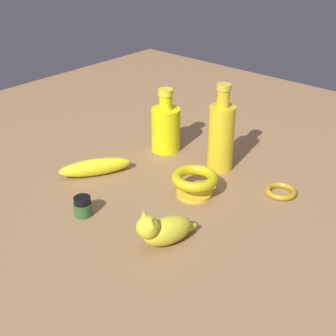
# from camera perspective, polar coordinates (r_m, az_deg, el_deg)

# --- Properties ---
(ground) EXTENTS (2.00, 2.00, 0.00)m
(ground) POSITION_cam_1_polar(r_m,az_deg,el_deg) (1.16, 0.00, -3.36)
(ground) COLOR #936D47
(nail_polish_jar) EXTENTS (0.04, 0.04, 0.05)m
(nail_polish_jar) POSITION_cam_1_polar(r_m,az_deg,el_deg) (1.10, -10.15, -4.52)
(nail_polish_jar) COLOR #315D2A
(nail_polish_jar) RESTS_ON ground
(bottle_tall) EXTENTS (0.07, 0.07, 0.24)m
(bottle_tall) POSITION_cam_1_polar(r_m,az_deg,el_deg) (1.25, 6.37, 3.93)
(bottle_tall) COLOR yellow
(bottle_tall) RESTS_ON ground
(banana) EXTENTS (0.19, 0.13, 0.04)m
(banana) POSITION_cam_1_polar(r_m,az_deg,el_deg) (1.26, -8.67, 0.10)
(banana) COLOR yellow
(banana) RESTS_ON ground
(cat_figurine) EXTENTS (0.14, 0.09, 0.09)m
(cat_figurine) POSITION_cam_1_polar(r_m,az_deg,el_deg) (0.99, -0.57, -7.34)
(cat_figurine) COLOR gold
(cat_figurine) RESTS_ON ground
(bangle) EXTENTS (0.08, 0.08, 0.01)m
(bangle) POSITION_cam_1_polar(r_m,az_deg,el_deg) (1.20, 13.32, -2.72)
(bangle) COLOR #B78C1B
(bangle) RESTS_ON ground
(bowl) EXTENTS (0.11, 0.11, 0.06)m
(bowl) POSITION_cam_1_polar(r_m,az_deg,el_deg) (1.15, 3.21, -1.57)
(bowl) COLOR yellow
(bowl) RESTS_ON ground
(bottle_short) EXTENTS (0.08, 0.08, 0.18)m
(bottle_short) POSITION_cam_1_polar(r_m,az_deg,el_deg) (1.36, -0.27, 4.94)
(bottle_short) COLOR yellow
(bottle_short) RESTS_ON ground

